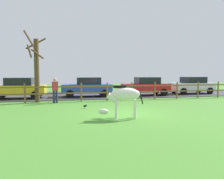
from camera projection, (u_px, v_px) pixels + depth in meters
name	position (u px, v px, depth m)	size (l,w,h in m)	color
ground_plane	(129.00, 113.00, 10.34)	(60.00, 60.00, 0.00)	#47842D
parking_asphalt	(98.00, 94.00, 19.37)	(28.00, 7.40, 0.05)	#38383D
paddock_fence	(107.00, 90.00, 15.14)	(22.06, 0.11, 1.28)	brown
bare_tree	(36.00, 68.00, 14.12)	(1.38, 1.57, 4.73)	#513A23
zebra	(124.00, 97.00, 9.11)	(1.91, 0.76, 1.41)	white
crow_on_grass	(85.00, 106.00, 11.83)	(0.21, 0.10, 0.20)	black
parked_car_yellow	(19.00, 88.00, 16.03)	(4.10, 2.08, 1.56)	yellow
parked_car_red	(146.00, 86.00, 18.48)	(4.07, 2.01, 1.56)	red
parked_car_white	(192.00, 85.00, 20.00)	(4.00, 1.89, 1.56)	white
parked_car_blue	(87.00, 87.00, 17.43)	(4.07, 2.03, 1.56)	#2D4CAD
visitor_near_fence	(55.00, 89.00, 13.82)	(0.40, 0.29, 1.64)	#232847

